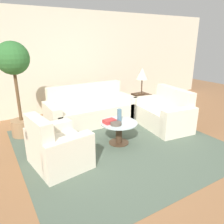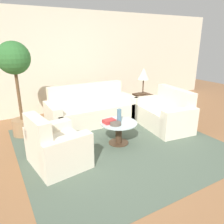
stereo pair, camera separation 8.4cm
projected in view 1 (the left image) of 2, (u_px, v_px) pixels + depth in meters
ground_plane at (136, 156)px, 3.67m from camera, size 14.00×14.00×0.00m
wall_back at (68, 62)px, 5.75m from camera, size 10.00×0.06×2.60m
rug at (119, 143)px, 4.15m from camera, size 3.52×3.38×0.01m
sofa_main at (90, 111)px, 5.10m from camera, size 2.03×0.82×0.88m
armchair at (56, 149)px, 3.32m from camera, size 0.86×0.96×0.84m
loveseat at (165, 114)px, 4.86m from camera, size 0.93×1.38×0.86m
coffee_table at (119, 130)px, 4.06m from camera, size 0.68×0.68×0.42m
side_table at (141, 104)px, 5.68m from camera, size 0.39×0.39×0.54m
table_lamp at (142, 75)px, 5.44m from camera, size 0.29×0.29×0.65m
potted_plant at (15, 73)px, 4.08m from camera, size 0.61×0.61×1.85m
vase at (119, 116)px, 4.00m from camera, size 0.08×0.08×0.25m
bowl at (116, 124)px, 3.89m from camera, size 0.20×0.20×0.05m
book_stack at (110, 121)px, 3.98m from camera, size 0.24×0.18×0.06m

